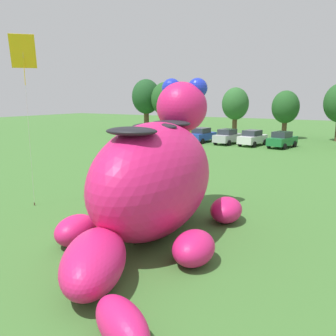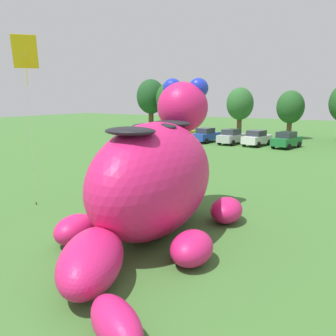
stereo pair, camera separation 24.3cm
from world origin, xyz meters
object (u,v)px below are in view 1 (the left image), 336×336
Objects in this scene: giant_inflatable_creature at (155,177)px; car_blue at (202,135)px; tethered_flying_kite at (23,54)px; car_white at (253,138)px; spectator_by_cars at (171,159)px; car_silver at (228,137)px; car_green at (282,140)px; spectator_mid_field at (113,154)px; car_yellow at (177,133)px.

giant_inflatable_creature is 2.68× the size of car_blue.
giant_inflatable_creature is 1.42× the size of tethered_flying_kite.
giant_inflatable_creature is 2.64× the size of car_white.
spectator_by_cars is 0.21× the size of tethered_flying_kite.
giant_inflatable_creature is at bearing -74.31° from car_silver.
car_green reaches higher than spectator_by_cars.
car_blue is 0.98× the size of car_green.
car_white is at bearing -179.54° from car_green.
car_green is at bearing 78.54° from tethered_flying_kite.
car_blue is 9.30m from car_green.
car_blue is at bearing 111.88° from giant_inflatable_creature.
spectator_by_cars is (5.20, 0.07, 0.00)m from spectator_mid_field.
giant_inflatable_creature is 29.06m from car_blue.
spectator_mid_field is 12.85m from tethered_flying_kite.
spectator_mid_field is (3.60, -16.77, -0.01)m from car_yellow.
spectator_mid_field is 0.21× the size of tethered_flying_kite.
spectator_mid_field is at bearing -109.77° from car_white.
car_blue is (3.47, -0.29, 0.00)m from car_yellow.
giant_inflatable_creature is 8.60m from tethered_flying_kite.
car_white is 3.20m from car_green.
tethered_flying_kite is (3.78, -27.05, 6.31)m from car_blue.
car_yellow is 3.48m from car_blue.
car_yellow and car_blue have the same top height.
car_silver is 16.80m from spectator_mid_field.
spectator_mid_field is at bearing 109.06° from tethered_flying_kite.
car_blue and car_white have the same top height.
car_silver is 0.53× the size of tethered_flying_kite.
car_blue is (-10.82, 26.94, -1.37)m from giant_inflatable_creature.
car_white is 0.54× the size of tethered_flying_kite.
car_blue is 16.48m from spectator_mid_field.
spectator_mid_field is at bearing -118.85° from car_green.
car_blue is 17.25m from spectator_by_cars.
car_white is 17.66m from spectator_mid_field.
car_yellow is 2.46× the size of spectator_mid_field.
car_white is 2.52× the size of spectator_by_cars.
tethered_flying_kite reaches higher than car_blue.
car_silver and car_white have the same top height.
tethered_flying_kite is at bearing -70.94° from spectator_mid_field.
car_green is at bearing 61.15° from spectator_mid_field.
spectator_by_cars is at bearing 117.50° from giant_inflatable_creature.
spectator_mid_field is (-10.69, 10.46, -1.38)m from giant_inflatable_creature.
car_silver is at bearing 97.25° from spectator_by_cars.
tethered_flying_kite is (0.54, -27.08, 6.31)m from car_silver.
tethered_flying_kite reaches higher than car_silver.
car_white is at bearing 99.87° from giant_inflatable_creature.
car_yellow is at bearing 179.48° from car_green.
car_green is at bearing 1.07° from car_blue.
car_yellow is 0.97× the size of car_green.
car_silver is at bearing 105.69° from giant_inflatable_creature.
spectator_by_cars is at bearing -62.20° from car_yellow.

